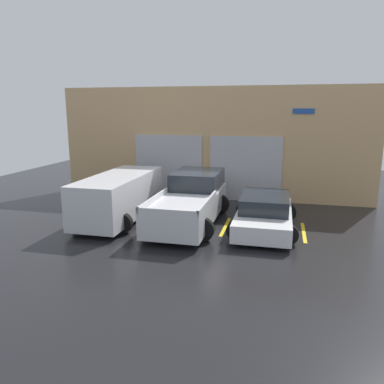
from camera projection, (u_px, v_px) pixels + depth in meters
ground_plane at (196, 216)px, 14.83m from camera, size 28.00×28.00×0.00m
shophouse_building at (212, 144)px, 17.40m from camera, size 14.56×0.68×5.14m
pickup_truck at (191, 201)px, 13.89m from camera, size 2.50×5.35×1.74m
sedan_white at (264, 213)px, 13.04m from camera, size 2.26×4.23×1.23m
sedan_side at (120, 196)px, 14.19m from camera, size 2.25×4.94×1.71m
parking_stripe_far_left at (89, 217)px, 14.70m from camera, size 0.12×2.20×0.01m
parking_stripe_left at (154, 221)px, 14.07m from camera, size 0.12×2.20×0.01m
parking_stripe_centre at (225, 227)px, 13.45m from camera, size 0.12×2.20×0.01m
parking_stripe_right at (304, 232)px, 12.83m from camera, size 0.12×2.20×0.01m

